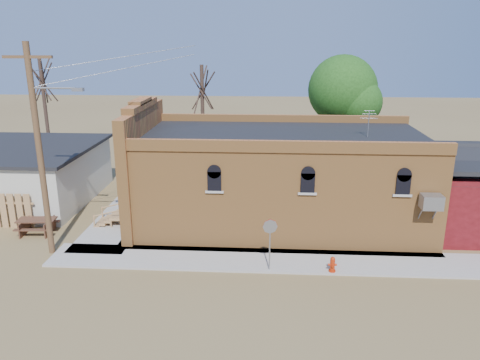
# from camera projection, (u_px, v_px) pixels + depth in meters

# --- Properties ---
(ground) EXTENTS (120.00, 120.00, 0.00)m
(ground) POSITION_uv_depth(u_px,v_px,m) (234.00, 270.00, 19.12)
(ground) COLOR brown
(ground) RESTS_ON ground
(sidewalk_south) EXTENTS (19.00, 2.20, 0.08)m
(sidewalk_south) POSITION_uv_depth(u_px,v_px,m) (271.00, 260.00, 19.88)
(sidewalk_south) COLOR #9E9991
(sidewalk_south) RESTS_ON ground
(sidewalk_west) EXTENTS (2.60, 10.00, 0.08)m
(sidewalk_west) POSITION_uv_depth(u_px,v_px,m) (126.00, 214.00, 25.20)
(sidewalk_west) COLOR #9E9991
(sidewalk_west) RESTS_ON ground
(brick_bar) EXTENTS (16.40, 7.97, 6.30)m
(brick_bar) POSITION_uv_depth(u_px,v_px,m) (275.00, 178.00, 23.59)
(brick_bar) COLOR #C37C3B
(brick_bar) RESTS_ON ground
(red_shed) EXTENTS (5.40, 6.40, 4.30)m
(red_shed) POSITION_uv_depth(u_px,v_px,m) (475.00, 183.00, 23.05)
(red_shed) COLOR #4F0D10
(red_shed) RESTS_ON ground
(utility_pole) EXTENTS (3.12, 0.26, 9.00)m
(utility_pole) POSITION_uv_depth(u_px,v_px,m) (40.00, 147.00, 19.35)
(utility_pole) COLOR #503B20
(utility_pole) RESTS_ON ground
(tree_bare_near) EXTENTS (2.80, 2.80, 7.65)m
(tree_bare_near) POSITION_uv_depth(u_px,v_px,m) (202.00, 89.00, 29.98)
(tree_bare_near) COLOR #453127
(tree_bare_near) RESTS_ON ground
(tree_bare_far) EXTENTS (2.80, 2.80, 8.16)m
(tree_bare_far) POSITION_uv_depth(u_px,v_px,m) (42.00, 81.00, 31.45)
(tree_bare_far) COLOR #453127
(tree_bare_far) RESTS_ON ground
(tree_leafy) EXTENTS (4.40, 4.40, 8.15)m
(tree_leafy) POSITION_uv_depth(u_px,v_px,m) (343.00, 90.00, 29.94)
(tree_leafy) COLOR #453127
(tree_leafy) RESTS_ON ground
(fire_hydrant) EXTENTS (0.37, 0.35, 0.65)m
(fire_hydrant) POSITION_uv_depth(u_px,v_px,m) (332.00, 264.00, 18.77)
(fire_hydrant) COLOR #B3270A
(fire_hydrant) RESTS_ON sidewalk_south
(stop_sign) EXTENTS (0.59, 0.16, 2.19)m
(stop_sign) POSITION_uv_depth(u_px,v_px,m) (270.00, 231.00, 18.53)
(stop_sign) COLOR gray
(stop_sign) RESTS_ON sidewalk_south
(trash_barrel) EXTENTS (0.52, 0.52, 0.74)m
(trash_barrel) POSITION_uv_depth(u_px,v_px,m) (126.00, 231.00, 21.89)
(trash_barrel) COLOR navy
(trash_barrel) RESTS_ON sidewalk_west
(picnic_table) EXTENTS (1.88, 1.48, 0.74)m
(picnic_table) POSITION_uv_depth(u_px,v_px,m) (37.00, 224.00, 22.60)
(picnic_table) COLOR #4F2E1F
(picnic_table) RESTS_ON ground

